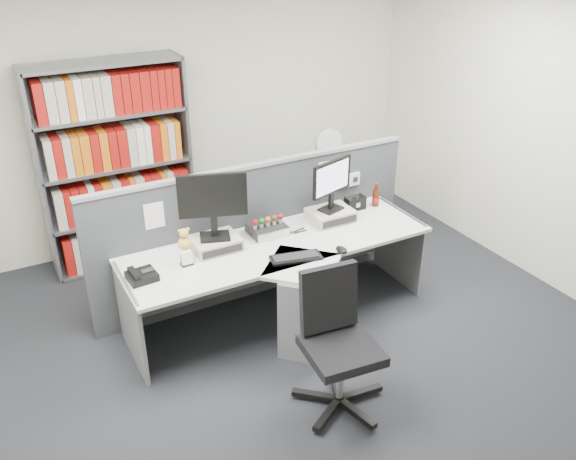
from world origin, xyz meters
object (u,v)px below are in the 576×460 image
keyboard (296,257)px  mouse (342,250)px  desktop_pc (267,229)px  monitor_left (213,201)px  monitor_right (332,181)px  desk_phone (141,276)px  filing_cabinet (326,202)px  speaker (355,203)px  cola_bottle (376,197)px  desk (291,283)px  office_chair (336,338)px  desk_fan (328,145)px  desk_calendar (186,259)px  shelving_unit (116,169)px

keyboard → mouse: 0.38m
desktop_pc → monitor_left: bearing=-175.2°
mouse → desktop_pc: bearing=123.2°
monitor_right → desktop_pc: bearing=176.1°
monitor_right → desk_phone: (-1.77, -0.18, -0.34)m
filing_cabinet → speaker: bearing=-106.5°
keyboard → cola_bottle: 1.25m
desk → desktop_pc: bearing=90.3°
desktop_pc → keyboard: bearing=-89.5°
desk → office_chair: office_chair is taller
desktop_pc → filing_cabinet: desktop_pc is taller
monitor_left → cola_bottle: size_ratio=2.45×
desk_fan → speaker: bearing=-106.5°
mouse → speaker: bearing=48.7°
desktop_pc → desk_phone: 1.18m
monitor_left → filing_cabinet: (1.69, 1.02, -0.80)m
desk_phone → cola_bottle: 2.31m
monitor_left → keyboard: bearing=-42.6°
office_chair → desk_phone: bearing=133.5°
monitor_right → monitor_left: bearing=180.0°
desk → desk_calendar: desk_calendar is taller
desktop_pc → cola_bottle: size_ratio=1.33×
monitor_left → office_chair: monitor_left is taller
desk_phone → shelving_unit: shelving_unit is taller
desk → shelving_unit: bearing=116.0°
monitor_left → cola_bottle: monitor_left is taller
monitor_right → speaker: (0.32, 0.09, -0.31)m
desktop_pc → filing_cabinet: bearing=39.1°
desk → shelving_unit: shelving_unit is taller
monitor_right → shelving_unit: shelving_unit is taller
desk → cola_bottle: (1.14, 0.44, 0.35)m
monitor_left → speaker: monitor_left is taller
desk_calendar → desk: bearing=-17.7°
keyboard → mouse: mouse is taller
desk_phone → filing_cabinet: bearing=26.9°
desk_phone → filing_cabinet: size_ratio=0.32×
desktop_pc → desk_fan: (1.20, 0.97, 0.24)m
monitor_left → desk_fan: 1.98m
cola_bottle → desktop_pc: bearing=-179.2°
desk_calendar → desktop_pc: bearing=12.4°
desk_calendar → shelving_unit: (-0.11, 1.60, 0.21)m
desk → monitor_right: bearing=32.2°
desk_phone → desk_calendar: 0.37m
monitor_right → office_chair: size_ratio=0.46×
desk → speaker: speaker is taller
desk_calendar → filing_cabinet: desk_calendar is taller
office_chair → desk_calendar: bearing=120.3°
keyboard → mouse: bearing=-12.6°
desk_calendar → filing_cabinet: bearing=30.0°
desktop_pc → desk_fan: bearing=39.0°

